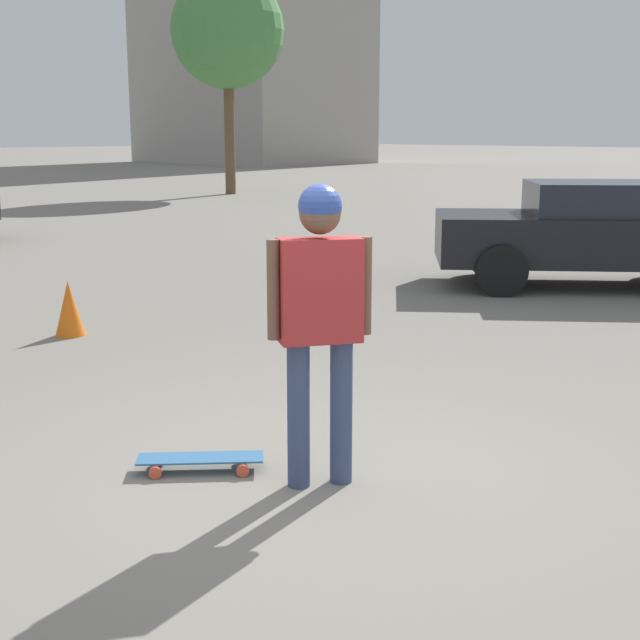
{
  "coord_description": "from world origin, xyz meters",
  "views": [
    {
      "loc": [
        -3.51,
        -3.57,
        2.06
      ],
      "look_at": [
        0.0,
        0.0,
        1.0
      ],
      "focal_mm": 50.0,
      "sensor_mm": 36.0,
      "label": 1
    }
  ],
  "objects_px": {
    "car_parked_near": "(591,232)",
    "traffic_cone": "(69,308)",
    "person": "(320,304)",
    "skateboard": "(200,460)"
  },
  "relations": [
    {
      "from": "person",
      "to": "car_parked_near",
      "type": "relative_size",
      "value": 0.42
    },
    {
      "from": "skateboard",
      "to": "traffic_cone",
      "type": "xyz_separation_m",
      "value": [
        1.32,
        3.96,
        0.21
      ]
    },
    {
      "from": "skateboard",
      "to": "car_parked_near",
      "type": "distance_m",
      "value": 8.07
    },
    {
      "from": "person",
      "to": "skateboard",
      "type": "distance_m",
      "value": 1.28
    },
    {
      "from": "car_parked_near",
      "to": "skateboard",
      "type": "bearing_deg",
      "value": 61.54
    },
    {
      "from": "car_parked_near",
      "to": "traffic_cone",
      "type": "relative_size",
      "value": 7.36
    },
    {
      "from": "person",
      "to": "car_parked_near",
      "type": "bearing_deg",
      "value": 47.97
    },
    {
      "from": "person",
      "to": "skateboard",
      "type": "bearing_deg",
      "value": 150.38
    },
    {
      "from": "car_parked_near",
      "to": "traffic_cone",
      "type": "xyz_separation_m",
      "value": [
        -6.54,
        2.22,
        -0.46
      ]
    },
    {
      "from": "traffic_cone",
      "to": "car_parked_near",
      "type": "bearing_deg",
      "value": -18.78
    }
  ]
}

